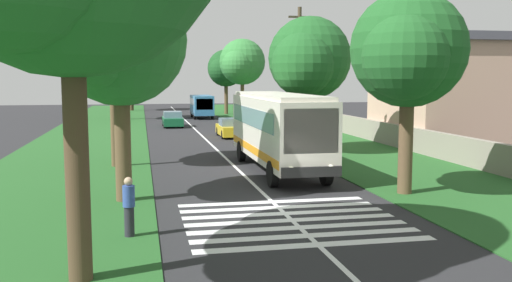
{
  "coord_description": "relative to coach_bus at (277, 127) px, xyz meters",
  "views": [
    {
      "loc": [
        -19.09,
        4.6,
        4.48
      ],
      "look_at": [
        6.12,
        -0.54,
        1.6
      ],
      "focal_mm": 39.62,
      "sensor_mm": 36.0,
      "label": 1
    }
  ],
  "objects": [
    {
      "name": "grass_verge_right",
      "position": [
        7.85,
        -6.4,
        -2.13
      ],
      "size": [
        120.0,
        8.0,
        0.04
      ],
      "primitive_type": "cube",
      "color": "#235623",
      "rests_on": "ground"
    },
    {
      "name": "grass_verge_left",
      "position": [
        7.85,
        10.0,
        -2.13
      ],
      "size": [
        120.0,
        8.0,
        0.04
      ],
      "primitive_type": "cube",
      "color": "#235623",
      "rests_on": "ground"
    },
    {
      "name": "roadside_tree_right_1",
      "position": [
        -6.4,
        -3.38,
        3.27
      ],
      "size": [
        5.26,
        4.43,
        7.72
      ],
      "color": "brown",
      "rests_on": "grass_verge_right"
    },
    {
      "name": "roadside_tree_right_2",
      "position": [
        42.92,
        -3.79,
        3.38
      ],
      "size": [
        5.56,
        4.57,
        7.91
      ],
      "color": "brown",
      "rests_on": "grass_verge_right"
    },
    {
      "name": "zebra_crossing",
      "position": [
        -9.34,
        1.8,
        -2.14
      ],
      "size": [
        5.85,
        6.8,
        0.01
      ],
      "color": "silver",
      "rests_on": "ground"
    },
    {
      "name": "roadside_tree_left_0",
      "position": [
        53.08,
        7.82,
        4.79
      ],
      "size": [
        6.23,
        5.28,
        9.69
      ],
      "color": "#3D2D1E",
      "rests_on": "grass_verge_left"
    },
    {
      "name": "roadside_wall",
      "position": [
        12.85,
        -9.8,
        -1.38
      ],
      "size": [
        70.0,
        0.4,
        1.45
      ],
      "primitive_type": "cube",
      "color": "gray",
      "rests_on": "grass_verge_right"
    },
    {
      "name": "roadside_tree_left_3",
      "position": [
        36.34,
        8.25,
        4.94
      ],
      "size": [
        6.92,
        5.44,
        9.96
      ],
      "color": "#3D2D1E",
      "rests_on": "grass_verge_left"
    },
    {
      "name": "centre_line",
      "position": [
        7.85,
        1.8,
        -2.14
      ],
      "size": [
        110.0,
        0.16,
        0.01
      ],
      "primitive_type": "cube",
      "color": "silver",
      "rests_on": "ground"
    },
    {
      "name": "roadside_tree_right_0",
      "position": [
        33.24,
        -4.1,
        3.9
      ],
      "size": [
        5.72,
        4.88,
        8.58
      ],
      "color": "brown",
      "rests_on": "grass_verge_right"
    },
    {
      "name": "roadside_building",
      "position": [
        8.54,
        -14.62,
        1.51
      ],
      "size": [
        9.33,
        9.91,
        7.24
      ],
      "color": "tan",
      "rests_on": "ground"
    },
    {
      "name": "trailing_minibus_0",
      "position": [
        36.78,
        -0.25,
        -0.6
      ],
      "size": [
        6.0,
        2.14,
        2.53
      ],
      "color": "teal",
      "rests_on": "ground"
    },
    {
      "name": "trailing_car_0",
      "position": [
        16.12,
        -0.26,
        -1.48
      ],
      "size": [
        4.3,
        1.78,
        1.43
      ],
      "color": "gold",
      "rests_on": "ground"
    },
    {
      "name": "coach_bus",
      "position": [
        0.0,
        0.0,
        0.0
      ],
      "size": [
        11.16,
        2.62,
        3.73
      ],
      "color": "silver",
      "rests_on": "ground"
    },
    {
      "name": "roadside_tree_left_4",
      "position": [
        -5.48,
        7.18,
        3.56
      ],
      "size": [
        5.36,
        4.74,
        8.17
      ],
      "color": "brown",
      "rests_on": "grass_verge_left"
    },
    {
      "name": "roadside_tree_right_4",
      "position": [
        5.98,
        -3.22,
        3.33
      ],
      "size": [
        6.22,
        4.98,
        8.05
      ],
      "color": "#3D2D1E",
      "rests_on": "grass_verge_right"
    },
    {
      "name": "roadside_tree_left_2",
      "position": [
        2.87,
        7.86,
        4.67
      ],
      "size": [
        5.9,
        5.0,
        9.42
      ],
      "color": "brown",
      "rests_on": "grass_verge_left"
    },
    {
      "name": "trailing_car_1",
      "position": [
        26.06,
        3.58,
        -1.48
      ],
      "size": [
        4.3,
        1.78,
        1.43
      ],
      "color": "#145933",
      "rests_on": "ground"
    },
    {
      "name": "utility_pole",
      "position": [
        7.58,
        -3.21,
        2.41
      ],
      "size": [
        0.24,
        1.4,
        8.74
      ],
      "color": "#473828",
      "rests_on": "grass_verge_right"
    },
    {
      "name": "pedestrian",
      "position": [
        -10.32,
        6.79,
        -1.24
      ],
      "size": [
        0.34,
        0.34,
        1.69
      ],
      "color": "#26262D",
      "rests_on": "grass_verge_left"
    },
    {
      "name": "ground",
      "position": [
        -7.15,
        1.8,
        -2.15
      ],
      "size": [
        160.0,
        160.0,
        0.0
      ],
      "primitive_type": "plane",
      "color": "#262628"
    }
  ]
}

